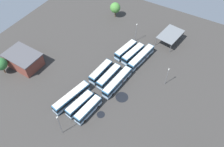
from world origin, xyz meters
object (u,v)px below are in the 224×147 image
object	(u,v)px
bus_row1_slot1	(109,77)
bus_row2_slot0	(72,97)
bus_row1_slot0	(101,72)
depot_building	(24,60)
bus_row2_slot2	(88,109)
maintenance_shelter	(171,34)
bus_row1_slot2	(117,82)
bus_row0_slot1	(133,54)
bus_row0_slot2	(141,57)
bus_row2_slot1	(80,104)
lamp_post_near_entrance	(167,76)
bus_row0_slot0	(126,50)
tree_north_edge	(115,8)
tree_south_edge	(1,64)
lamp_post_mid_lot	(60,125)
lamp_post_far_corner	(136,32)

from	to	relation	value
bus_row1_slot1	bus_row2_slot0	bearing A→B (deg)	-23.28
bus_row1_slot0	depot_building	world-z (taller)	depot_building
bus_row2_slot2	maintenance_shelter	xyz separation A→B (m)	(-44.20, 9.32, 2.18)
bus_row1_slot2	depot_building	distance (m)	35.36
bus_row0_slot1	bus_row0_slot2	size ratio (longest dim) A/B	0.80
depot_building	bus_row1_slot2	bearing A→B (deg)	104.81
bus_row2_slot1	lamp_post_near_entrance	xyz separation A→B (m)	(-22.57, 19.49, 2.44)
bus_row0_slot0	bus_row2_slot0	distance (m)	28.48
bus_row2_slot0	bus_row2_slot1	distance (m)	3.89
bus_row1_slot1	tree_north_edge	world-z (taller)	tree_north_edge
bus_row1_slot2	tree_south_edge	world-z (taller)	tree_south_edge
depot_building	bus_row0_slot0	bearing A→B (deg)	129.74
maintenance_shelter	lamp_post_mid_lot	xyz separation A→B (m)	(53.67, -12.05, 0.90)
lamp_post_near_entrance	tree_north_edge	size ratio (longest dim) A/B	1.10
bus_row1_slot0	tree_north_edge	bearing A→B (deg)	-157.87
bus_row0_slot0	bus_row1_slot1	distance (m)	14.70
bus_row2_slot1	tree_north_edge	xyz separation A→B (m)	(-47.89, -15.14, 2.89)
lamp_post_near_entrance	maintenance_shelter	bearing A→B (deg)	-162.28
lamp_post_near_entrance	tree_south_edge	bearing A→B (deg)	-64.60
lamp_post_mid_lot	bus_row2_slot2	bearing A→B (deg)	163.92
bus_row0_slot1	bus_row2_slot0	size ratio (longest dim) A/B	0.80
bus_row2_slot2	lamp_post_near_entrance	size ratio (longest dim) A/B	1.34
lamp_post_far_corner	bus_row0_slot0	bearing A→B (deg)	0.94
bus_row0_slot2	lamp_post_far_corner	bearing A→B (deg)	-142.53
lamp_post_mid_lot	maintenance_shelter	bearing A→B (deg)	167.34
bus_row1_slot1	lamp_post_mid_lot	size ratio (longest dim) A/B	1.23
bus_row1_slot1	lamp_post_far_corner	bearing A→B (deg)	-176.30
bus_row0_slot1	lamp_post_mid_lot	distance (m)	38.53
bus_row2_slot0	tree_south_edge	distance (m)	28.55
bus_row1_slot2	tree_south_edge	bearing A→B (deg)	-67.51
bus_row0_slot0	maintenance_shelter	distance (m)	19.37
maintenance_shelter	bus_row2_slot0	bearing A→B (deg)	-20.90
bus_row2_slot1	maintenance_shelter	xyz separation A→B (m)	(-43.92, 12.66, 2.18)
maintenance_shelter	bus_row0_slot0	bearing A→B (deg)	-38.70
lamp_post_far_corner	bus_row2_slot1	bearing A→B (deg)	-0.75
bus_row0_slot1	bus_row1_slot1	xyz separation A→B (m)	(14.25, -2.01, -0.00)
bus_row1_slot0	maintenance_shelter	bearing A→B (deg)	153.84
maintenance_shelter	tree_south_edge	distance (m)	64.10
depot_building	maintenance_shelter	world-z (taller)	depot_building
bus_row0_slot2	depot_building	world-z (taller)	depot_building
bus_row0_slot1	bus_row2_slot2	world-z (taller)	same
bus_row0_slot0	lamp_post_mid_lot	world-z (taller)	lamp_post_mid_lot
bus_row1_slot0	tree_south_edge	xyz separation A→B (m)	(16.69, -30.46, 2.60)
tree_north_edge	lamp_post_near_entrance	bearing A→B (deg)	53.82
depot_building	bus_row1_slot1	bearing A→B (deg)	107.46
bus_row0_slot1	tree_south_edge	bearing A→B (deg)	-49.87
bus_row0_slot0	bus_row1_slot0	bearing A→B (deg)	-9.20
bus_row0_slot2	tree_south_edge	xyz separation A→B (m)	(30.34, -39.58, 2.60)
bus_row2_slot0	maintenance_shelter	size ratio (longest dim) A/B	1.18
tree_north_edge	lamp_post_mid_lot	bearing A→B (deg)	15.28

